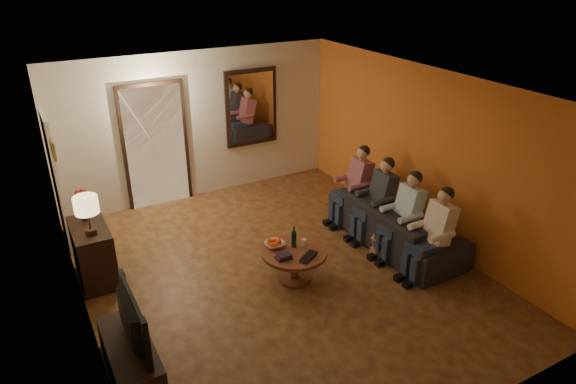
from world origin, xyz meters
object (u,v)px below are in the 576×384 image
tv (125,321)px  person_c (379,202)px  table_lamp (88,216)px  bowl (275,244)px  coffee_table (294,265)px  person_a (435,237)px  person_d (356,188)px  laptop (312,258)px  tv_stand (131,358)px  person_b (405,218)px  dresser (93,253)px  sofa (395,224)px  dog (385,235)px  wine_bottle (294,236)px

tv → person_c: size_ratio=0.85×
table_lamp → bowl: (2.17, -0.87, -0.59)m
coffee_table → person_c: bearing=13.0°
table_lamp → person_a: bearing=-25.1°
person_d → table_lamp: bearing=178.6°
laptop → tv_stand: bearing=157.4°
person_b → person_c: size_ratio=1.00×
dresser → coffee_table: dresser is taller
dresser → table_lamp: (0.00, -0.22, 0.67)m
person_b → bowl: bearing=167.2°
person_a → laptop: size_ratio=3.65×
tv_stand → bowl: 2.37m
sofa → coffee_table: (-1.80, -0.09, -0.11)m
table_lamp → tv: table_lamp is taller
tv → person_b: size_ratio=0.85×
dog → laptop: (-1.42, -0.25, 0.18)m
coffee_table → laptop: size_ratio=2.69×
table_lamp → person_d: table_lamp is taller
dresser → dog: (3.87, -1.34, -0.12)m
tv_stand → person_d: size_ratio=0.99×
person_a → person_b: bearing=90.0°
bowl → wine_bottle: (0.23, -0.12, 0.12)m
person_b → person_d: bearing=90.0°
tv → person_a: bearing=-91.8°
person_a → person_b: (0.00, 0.60, 0.00)m
sofa → bowl: 1.99m
tv_stand → person_d: (4.06, 1.68, 0.40)m
dresser → bowl: bearing=-26.7°
dresser → tv_stand: (0.00, -2.00, -0.20)m
dog → bowl: dog is taller
dresser → person_a: bearing=-27.6°
person_b → coffee_table: 1.76m
dresser → laptop: 2.92m
coffee_table → wine_bottle: (0.05, 0.10, 0.38)m
sofa → person_d: person_d is taller
tv → person_d: person_d is taller
dresser → bowl: 2.43m
sofa → person_a: (-0.10, -0.90, 0.26)m
laptop → table_lamp: bearing=118.8°
person_b → person_d: size_ratio=1.00×
sofa → wine_bottle: bearing=89.7°
person_d → coffee_table: person_d is taller
table_lamp → laptop: table_lamp is taller
tv_stand → dog: 3.93m
wine_bottle → person_d: bearing=28.3°
laptop → wine_bottle: bearing=65.5°
person_b → wine_bottle: 1.68m
dresser → laptop: bearing=-33.0°
table_lamp → dog: size_ratio=0.96×
tv → dog: size_ratio=1.82×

